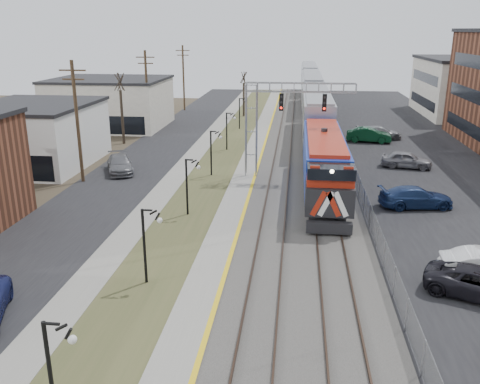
# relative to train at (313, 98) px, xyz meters

# --- Properties ---
(street_west) EXTENTS (7.00, 120.00, 0.04)m
(street_west) POSITION_rel_train_xyz_m (-17.00, -24.36, -2.90)
(street_west) COLOR black
(street_west) RESTS_ON ground
(sidewalk) EXTENTS (2.00, 120.00, 0.08)m
(sidewalk) POSITION_rel_train_xyz_m (-12.50, -24.36, -2.88)
(sidewalk) COLOR gray
(sidewalk) RESTS_ON ground
(grass_median) EXTENTS (4.00, 120.00, 0.06)m
(grass_median) POSITION_rel_train_xyz_m (-9.50, -24.36, -2.89)
(grass_median) COLOR #404625
(grass_median) RESTS_ON ground
(platform) EXTENTS (2.00, 120.00, 0.24)m
(platform) POSITION_rel_train_xyz_m (-6.50, -24.36, -2.80)
(platform) COLOR gray
(platform) RESTS_ON ground
(ballast_bed) EXTENTS (8.00, 120.00, 0.20)m
(ballast_bed) POSITION_rel_train_xyz_m (-1.50, -24.36, -2.82)
(ballast_bed) COLOR #595651
(ballast_bed) RESTS_ON ground
(parking_lot) EXTENTS (16.00, 120.00, 0.04)m
(parking_lot) POSITION_rel_train_xyz_m (10.50, -24.36, -2.90)
(parking_lot) COLOR black
(parking_lot) RESTS_ON ground
(platform_edge) EXTENTS (0.24, 120.00, 0.01)m
(platform_edge) POSITION_rel_train_xyz_m (-5.62, -24.36, -2.67)
(platform_edge) COLOR gold
(platform_edge) RESTS_ON platform
(track_near) EXTENTS (1.58, 120.00, 0.15)m
(track_near) POSITION_rel_train_xyz_m (-3.50, -24.36, -2.64)
(track_near) COLOR #2D2119
(track_near) RESTS_ON ballast_bed
(track_far) EXTENTS (1.58, 120.00, 0.15)m
(track_far) POSITION_rel_train_xyz_m (-0.00, -24.36, -2.64)
(track_far) COLOR #2D2119
(track_far) RESTS_ON ballast_bed
(train) EXTENTS (3.00, 85.85, 5.33)m
(train) POSITION_rel_train_xyz_m (0.00, 0.00, 0.00)
(train) COLOR #132D9A
(train) RESTS_ON ground
(signal_gantry) EXTENTS (9.00, 1.07, 8.15)m
(signal_gantry) POSITION_rel_train_xyz_m (-4.28, -31.37, 2.67)
(signal_gantry) COLOR gray
(signal_gantry) RESTS_ON ground
(lampposts) EXTENTS (0.14, 62.14, 4.00)m
(lampposts) POSITION_rel_train_xyz_m (-9.50, -41.08, -0.92)
(lampposts) COLOR black
(lampposts) RESTS_ON ground
(utility_poles) EXTENTS (0.28, 80.28, 10.00)m
(utility_poles) POSITION_rel_train_xyz_m (-20.00, -34.36, 2.08)
(utility_poles) COLOR #4C3823
(utility_poles) RESTS_ON ground
(fence) EXTENTS (0.04, 120.00, 1.60)m
(fence) POSITION_rel_train_xyz_m (2.70, -24.36, -2.12)
(fence) COLOR gray
(fence) RESTS_ON ground
(buildings_west) EXTENTS (14.00, 67.00, 7.00)m
(buildings_west) POSITION_rel_train_xyz_m (-26.50, -35.16, 0.09)
(buildings_west) COLOR beige
(buildings_west) RESTS_ON ground
(bare_trees) EXTENTS (12.30, 42.30, 5.95)m
(bare_trees) POSITION_rel_train_xyz_m (-18.16, -20.45, -0.22)
(bare_trees) COLOR #382D23
(bare_trees) RESTS_ON ground
(car_lot_d) EXTENTS (5.49, 2.93, 1.51)m
(car_lot_d) POSITION_rel_train_xyz_m (6.51, -38.02, -2.16)
(car_lot_d) COLOR navy
(car_lot_d) RESTS_ON ground
(car_lot_e) EXTENTS (4.80, 2.61, 1.55)m
(car_lot_e) POSITION_rel_train_xyz_m (8.03, -26.81, -2.14)
(car_lot_e) COLOR slate
(car_lot_e) RESTS_ON ground
(car_lot_f) EXTENTS (5.16, 2.38, 1.64)m
(car_lot_f) POSITION_rel_train_xyz_m (6.02, -15.68, -2.10)
(car_lot_f) COLOR #0B371E
(car_lot_f) RESTS_ON ground
(car_street_b) EXTENTS (3.92, 5.56, 1.49)m
(car_street_b) POSITION_rel_train_xyz_m (-17.85, -31.20, -2.17)
(car_street_b) COLOR slate
(car_street_b) RESTS_ON ground
(car_lot_g) EXTENTS (5.42, 2.75, 1.51)m
(car_lot_g) POSITION_rel_train_xyz_m (7.44, -13.87, -2.17)
(car_lot_g) COLOR gray
(car_lot_g) RESTS_ON ground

